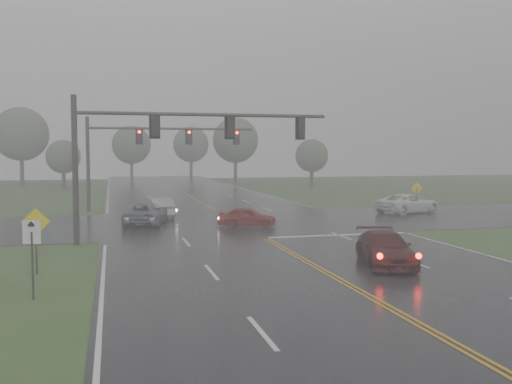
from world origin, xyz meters
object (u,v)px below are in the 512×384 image
object	(u,v)px
sedan_maroon	(385,265)
signal_gantry_far	(142,145)
sedan_silver	(160,218)
pickup_white	(408,213)
sedan_red	(247,227)
car_grey	(146,225)
signal_gantry_near	(158,140)

from	to	relation	value
sedan_maroon	signal_gantry_far	bearing A→B (deg)	122.69
sedan_maroon	sedan_silver	xyz separation A→B (m)	(-7.98, 20.36, 0.00)
pickup_white	sedan_silver	bearing A→B (deg)	65.57
sedan_red	sedan_maroon	bearing A→B (deg)	-149.14
pickup_white	signal_gantry_far	world-z (taller)	signal_gantry_far
sedan_maroon	signal_gantry_far	size ratio (longest dim) A/B	0.35
sedan_maroon	signal_gantry_far	distance (m)	28.14
sedan_maroon	car_grey	xyz separation A→B (m)	(-9.22, 16.61, 0.00)
sedan_maroon	signal_gantry_far	world-z (taller)	signal_gantry_far
car_grey	pickup_white	distance (m)	20.90
car_grey	signal_gantry_far	bearing A→B (deg)	-79.23
sedan_maroon	car_grey	size ratio (longest dim) A/B	0.92
signal_gantry_far	signal_gantry_near	bearing A→B (deg)	-90.05
sedan_maroon	sedan_red	bearing A→B (deg)	115.63
car_grey	signal_gantry_near	size ratio (longest dim) A/B	0.38
sedan_maroon	sedan_silver	bearing A→B (deg)	125.14
signal_gantry_near	sedan_silver	bearing A→B (deg)	84.99
sedan_silver	pickup_white	distance (m)	19.62
sedan_maroon	sedan_red	distance (m)	13.99
signal_gantry_near	pickup_white	bearing A→B (deg)	25.46
sedan_red	signal_gantry_near	bearing A→B (deg)	146.75
pickup_white	signal_gantry_near	size ratio (longest dim) A/B	0.39
pickup_white	sedan_red	bearing A→B (deg)	89.57
sedan_red	car_grey	bearing A→B (deg)	84.27
sedan_silver	pickup_white	size ratio (longest dim) A/B	0.83
car_grey	signal_gantry_far	xyz separation A→B (m)	(0.25, 9.50, 5.46)
car_grey	pickup_white	bearing A→B (deg)	-161.82
sedan_red	signal_gantry_far	xyz separation A→B (m)	(-6.08, 12.41, 5.46)
pickup_white	signal_gantry_far	size ratio (longest dim) A/B	0.40
sedan_red	car_grey	xyz separation A→B (m)	(-6.34, 2.91, 0.00)
pickup_white	signal_gantry_near	xyz separation A→B (m)	(-20.55, -9.78, 5.52)
pickup_white	signal_gantry_far	bearing A→B (deg)	50.58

